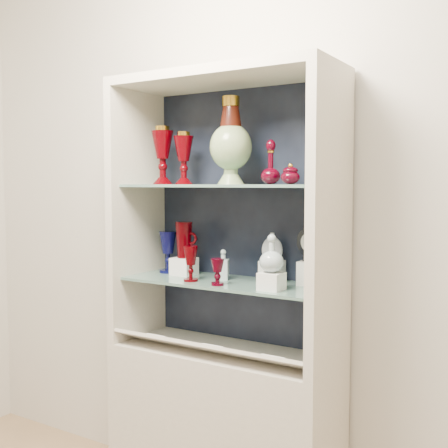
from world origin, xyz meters
The scene contains 30 objects.
wall_back centered at (0.00, 1.75, 1.40)m, with size 3.50×0.02×2.80m, color beige.
cabinet_base centered at (0.00, 1.53, 0.38)m, with size 1.00×0.40×0.75m, color beige.
cabinet_back_panel centered at (0.00, 1.72, 1.32)m, with size 0.98×0.02×1.15m, color black.
cabinet_side_left centered at (-0.48, 1.53, 1.32)m, with size 0.04×0.40×1.15m, color beige.
cabinet_side_right centered at (0.48, 1.53, 1.32)m, with size 0.04×0.40×1.15m, color beige.
cabinet_top_cap centered at (0.00, 1.53, 1.92)m, with size 1.00×0.40×0.04m, color beige.
shelf_lower centered at (0.00, 1.55, 1.04)m, with size 0.92×0.34×0.01m, color slate.
shelf_upper centered at (0.00, 1.55, 1.46)m, with size 0.92×0.34×0.01m, color slate.
label_ledge centered at (0.00, 1.42, 0.78)m, with size 0.92×0.18×0.01m, color beige.
label_card_0 centered at (0.31, 1.42, 0.80)m, with size 0.10×0.07×0.00m, color white.
label_card_1 centered at (0.03, 1.42, 0.80)m, with size 0.10×0.07×0.00m, color white.
label_card_2 centered at (-0.27, 1.42, 0.80)m, with size 0.10×0.07×0.00m, color white.
pedestal_lamp_left centered at (-0.34, 1.55, 1.60)m, with size 0.10×0.10×0.27m, color #480004, non-canonical shape.
pedestal_lamp_right centered at (-0.23, 1.55, 1.59)m, with size 0.09×0.09×0.24m, color #480004, non-canonical shape.
enamel_urn centered at (0.03, 1.54, 1.65)m, with size 0.18×0.18×0.37m, color #0A4619, non-canonical shape.
ruby_decanter_a centered at (0.22, 1.54, 1.57)m, with size 0.08×0.08×0.20m, color #43000E, non-canonical shape.
ruby_decanter_b centered at (0.43, 1.57, 1.58)m, with size 0.09×0.09×0.22m, color #43000E, non-canonical shape.
lidded_bowl centered at (0.33, 1.49, 1.51)m, with size 0.07×0.07×0.08m, color #43000E, non-canonical shape.
cobalt_goblet centered at (-0.36, 1.60, 1.15)m, with size 0.08×0.08×0.20m, color #0B0C44, non-canonical shape.
ruby_goblet_tall centered at (-0.13, 1.46, 1.13)m, with size 0.06×0.06×0.15m, color #480004, non-canonical shape.
ruby_goblet_small centered at (0.02, 1.44, 1.11)m, with size 0.06×0.06×0.11m, color #43000E, non-canonical shape.
riser_ruby_pitcher centered at (-0.25, 1.59, 1.09)m, with size 0.10×0.10×0.08m, color silver.
ruby_pitcher centered at (-0.25, 1.59, 1.21)m, with size 0.13×0.08×0.17m, color #480004, non-canonical shape.
clear_square_bottle centered at (-0.03, 1.57, 1.12)m, with size 0.05×0.05×0.13m, color #9AAEB3, non-canonical shape.
riser_flat_flask centered at (0.17, 1.65, 1.09)m, with size 0.09×0.09×0.09m, color silver.
flat_flask centered at (0.17, 1.65, 1.20)m, with size 0.09×0.04×0.13m, color silver, non-canonical shape.
riser_clear_round_decanter centered at (0.26, 1.47, 1.08)m, with size 0.09×0.09×0.07m, color silver.
clear_round_decanter centered at (0.26, 1.47, 1.19)m, with size 0.10×0.10×0.15m, color #9AAEB3, non-canonical shape.
riser_cameo_medallion centered at (0.35, 1.64, 1.10)m, with size 0.08×0.08×0.10m, color silver.
cameo_medallion centered at (0.35, 1.64, 1.22)m, with size 0.12×0.05×0.15m, color black, non-canonical shape.
Camera 1 is at (1.26, -0.51, 1.47)m, focal length 45.00 mm.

